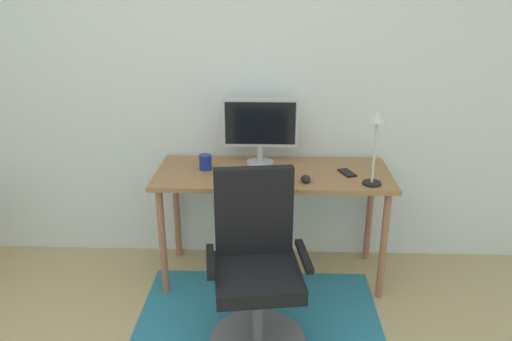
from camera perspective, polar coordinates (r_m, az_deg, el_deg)
wall_back at (r=3.37m, az=-5.73°, el=10.89°), size 6.00×0.10×2.60m
area_rug at (r=2.95m, az=0.25°, el=-18.36°), size 1.44×1.28×0.01m
desk at (r=3.15m, az=1.98°, el=-1.51°), size 1.49×0.59×0.76m
monitor at (r=3.19m, az=0.50°, el=5.22°), size 0.49×0.18×0.44m
keyboard at (r=2.94m, az=0.11°, el=-1.33°), size 0.43×0.13×0.02m
computer_mouse at (r=2.98m, az=5.81°, el=-0.95°), size 0.06×0.10×0.03m
coffee_cup at (r=3.16m, az=-5.90°, el=0.97°), size 0.08×0.08×0.10m
cell_phone at (r=3.14m, az=10.54°, el=-0.25°), size 0.11×0.15×0.01m
desk_lamp at (r=2.91m, az=13.77°, el=4.01°), size 0.11×0.11×0.44m
office_chair at (r=2.69m, az=0.06°, el=-12.55°), size 0.56×0.52×0.98m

